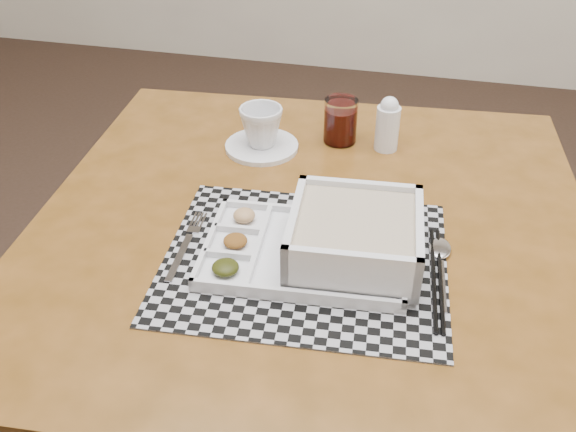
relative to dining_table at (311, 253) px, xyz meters
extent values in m
cube|color=#51320E|center=(0.00, 0.00, 0.05)|extent=(1.03, 1.03, 0.04)
cylinder|color=#51320E|center=(-0.46, 0.40, -0.30)|extent=(0.05, 0.05, 0.68)
cylinder|color=#51320E|center=(0.40, 0.46, -0.30)|extent=(0.05, 0.05, 0.68)
cube|color=#51320E|center=(-0.03, 0.41, 0.00)|extent=(0.82, 0.09, 0.08)
cube|color=#51320E|center=(-0.41, -0.03, 0.00)|extent=(0.09, 0.82, 0.08)
cube|color=#51320E|center=(0.41, 0.03, 0.00)|extent=(0.09, 0.82, 0.08)
cube|color=#96969D|center=(0.01, -0.11, 0.08)|extent=(0.47, 0.41, 0.00)
cube|color=silver|center=(0.01, -0.11, 0.08)|extent=(0.34, 0.24, 0.01)
cube|color=silver|center=(0.00, 0.00, 0.09)|extent=(0.32, 0.03, 0.01)
cube|color=silver|center=(0.02, -0.21, 0.09)|extent=(0.32, 0.03, 0.01)
cube|color=silver|center=(-0.14, -0.12, 0.09)|extent=(0.03, 0.22, 0.01)
cube|color=silver|center=(0.17, -0.09, 0.09)|extent=(0.03, 0.22, 0.01)
cube|color=silver|center=(-0.06, -0.11, 0.09)|extent=(0.02, 0.20, 0.01)
cube|color=silver|center=(-0.10, -0.15, 0.09)|extent=(0.08, 0.01, 0.01)
cube|color=silver|center=(-0.11, -0.08, 0.09)|extent=(0.08, 0.01, 0.01)
ellipsoid|color=black|center=(-0.10, -0.18, 0.10)|extent=(0.04, 0.04, 0.02)
ellipsoid|color=#46280B|center=(-0.10, -0.12, 0.10)|extent=(0.04, 0.04, 0.02)
ellipsoid|color=olive|center=(-0.11, -0.05, 0.10)|extent=(0.04, 0.04, 0.02)
cube|color=silver|center=(0.09, -0.10, 0.09)|extent=(0.22, 0.22, 0.01)
cube|color=silver|center=(0.08, 0.00, 0.13)|extent=(0.20, 0.03, 0.08)
cube|color=silver|center=(0.09, -0.19, 0.13)|extent=(0.20, 0.03, 0.08)
cube|color=silver|center=(-0.01, -0.11, 0.13)|extent=(0.03, 0.20, 0.08)
cube|color=silver|center=(0.18, -0.09, 0.13)|extent=(0.03, 0.20, 0.08)
cube|color=tan|center=(0.09, -0.10, 0.12)|extent=(0.19, 0.19, 0.07)
cube|color=silver|center=(-0.18, -0.16, 0.08)|extent=(0.02, 0.12, 0.00)
cube|color=silver|center=(-0.19, -0.08, 0.08)|extent=(0.02, 0.02, 0.00)
cube|color=silver|center=(-0.20, -0.05, 0.08)|extent=(0.01, 0.04, 0.00)
cube|color=silver|center=(-0.19, -0.05, 0.08)|extent=(0.01, 0.04, 0.00)
cube|color=silver|center=(-0.19, -0.05, 0.08)|extent=(0.01, 0.04, 0.00)
cube|color=silver|center=(-0.18, -0.05, 0.08)|extent=(0.01, 0.04, 0.00)
cube|color=silver|center=(0.23, -0.13, 0.08)|extent=(0.02, 0.12, 0.00)
ellipsoid|color=silver|center=(0.22, -0.04, 0.08)|extent=(0.04, 0.06, 0.01)
cylinder|color=black|center=(0.21, -0.11, 0.08)|extent=(0.03, 0.24, 0.01)
cylinder|color=black|center=(0.22, -0.11, 0.08)|extent=(0.03, 0.24, 0.01)
cylinder|color=silver|center=(-0.15, 0.22, 0.08)|extent=(0.15, 0.15, 0.01)
imported|color=silver|center=(-0.15, 0.22, 0.12)|extent=(0.11, 0.11, 0.08)
cylinder|color=white|center=(0.00, 0.29, 0.12)|extent=(0.07, 0.07, 0.09)
cylinder|color=#3E0704|center=(0.00, 0.29, 0.11)|extent=(0.06, 0.06, 0.07)
cylinder|color=silver|center=(0.10, 0.28, 0.12)|extent=(0.05, 0.05, 0.09)
sphere|color=silver|center=(0.10, 0.28, 0.17)|extent=(0.04, 0.04, 0.04)
camera|label=1|loc=(0.17, -0.89, 0.72)|focal=40.00mm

